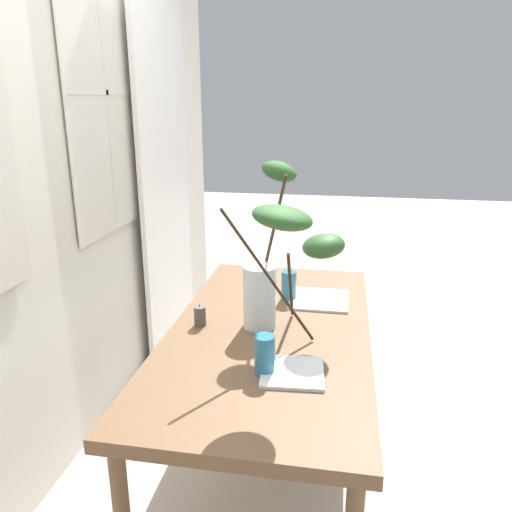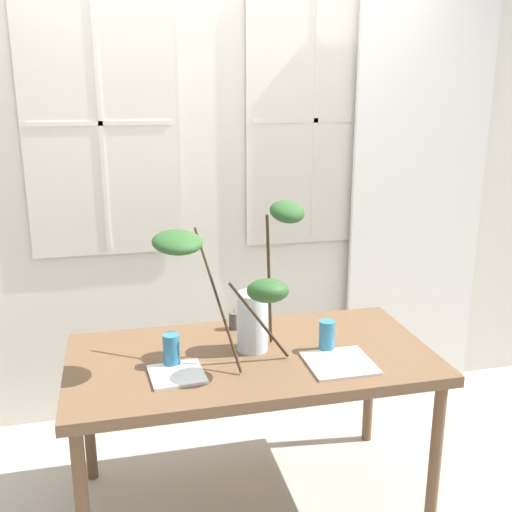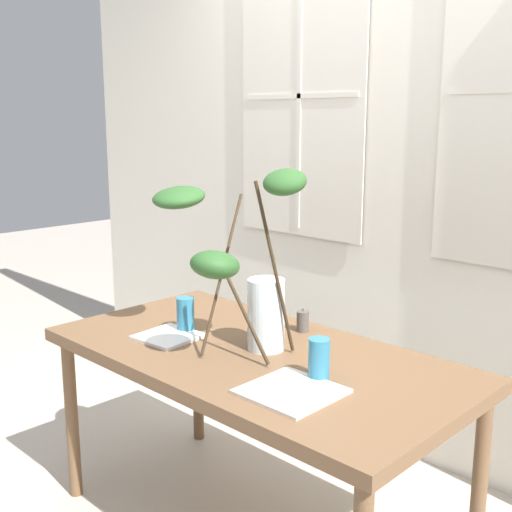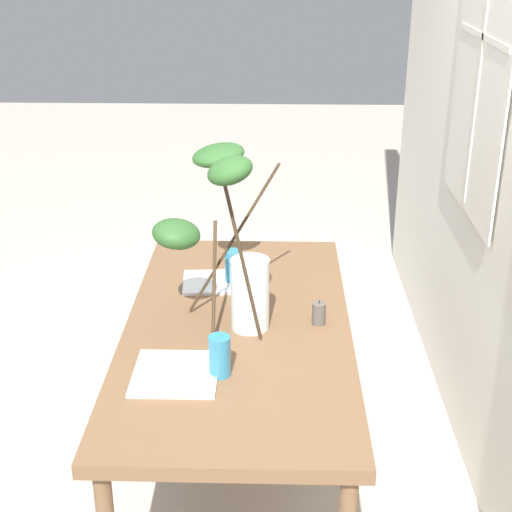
{
  "view_description": "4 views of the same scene",
  "coord_description": "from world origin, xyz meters",
  "px_view_note": "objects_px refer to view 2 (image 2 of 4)",
  "views": [
    {
      "loc": [
        -1.82,
        -0.26,
        1.62
      ],
      "look_at": [
        0.06,
        0.07,
        1.02
      ],
      "focal_mm": 34.85,
      "sensor_mm": 36.0,
      "label": 1
    },
    {
      "loc": [
        -0.53,
        -2.32,
        1.85
      ],
      "look_at": [
        0.04,
        0.07,
        1.15
      ],
      "focal_mm": 42.46,
      "sensor_mm": 36.0,
      "label": 2
    },
    {
      "loc": [
        1.53,
        -1.57,
        1.55
      ],
      "look_at": [
        -0.06,
        0.07,
        1.06
      ],
      "focal_mm": 45.28,
      "sensor_mm": 36.0,
      "label": 3
    },
    {
      "loc": [
        2.34,
        0.13,
        2.03
      ],
      "look_at": [
        0.02,
        0.07,
        1.01
      ],
      "focal_mm": 52.57,
      "sensor_mm": 36.0,
      "label": 4
    }
  ],
  "objects_px": {
    "drinking_glass_blue_left": "(171,350)",
    "dining_table": "(251,368)",
    "plate_square_right": "(339,363)",
    "pillar_candle": "(234,321)",
    "plate_square_left": "(177,374)",
    "vase_with_branches": "(245,288)",
    "drinking_glass_blue_right": "(327,336)"
  },
  "relations": [
    {
      "from": "drinking_glass_blue_right",
      "to": "plate_square_left",
      "type": "height_order",
      "value": "drinking_glass_blue_right"
    },
    {
      "from": "drinking_glass_blue_left",
      "to": "pillar_candle",
      "type": "height_order",
      "value": "drinking_glass_blue_left"
    },
    {
      "from": "dining_table",
      "to": "plate_square_right",
      "type": "distance_m",
      "value": 0.38
    },
    {
      "from": "vase_with_branches",
      "to": "plate_square_right",
      "type": "bearing_deg",
      "value": -21.32
    },
    {
      "from": "dining_table",
      "to": "plate_square_left",
      "type": "xyz_separation_m",
      "value": [
        -0.33,
        -0.13,
        0.07
      ]
    },
    {
      "from": "dining_table",
      "to": "plate_square_right",
      "type": "bearing_deg",
      "value": -28.43
    },
    {
      "from": "plate_square_right",
      "to": "plate_square_left",
      "type": "bearing_deg",
      "value": 175.47
    },
    {
      "from": "drinking_glass_blue_right",
      "to": "pillar_candle",
      "type": "relative_size",
      "value": 1.46
    },
    {
      "from": "drinking_glass_blue_left",
      "to": "pillar_candle",
      "type": "distance_m",
      "value": 0.46
    },
    {
      "from": "vase_with_branches",
      "to": "plate_square_left",
      "type": "xyz_separation_m",
      "value": [
        -0.3,
        -0.09,
        -0.31
      ]
    },
    {
      "from": "dining_table",
      "to": "plate_square_right",
      "type": "xyz_separation_m",
      "value": [
        0.33,
        -0.18,
        0.07
      ]
    },
    {
      "from": "plate_square_left",
      "to": "dining_table",
      "type": "bearing_deg",
      "value": 20.95
    },
    {
      "from": "drinking_glass_blue_left",
      "to": "drinking_glass_blue_right",
      "type": "relative_size",
      "value": 1.01
    },
    {
      "from": "vase_with_branches",
      "to": "plate_square_right",
      "type": "distance_m",
      "value": 0.5
    },
    {
      "from": "drinking_glass_blue_right",
      "to": "plate_square_right",
      "type": "xyz_separation_m",
      "value": [
        0.01,
        -0.14,
        -0.06
      ]
    },
    {
      "from": "plate_square_left",
      "to": "pillar_candle",
      "type": "bearing_deg",
      "value": 52.7
    },
    {
      "from": "vase_with_branches",
      "to": "drinking_glass_blue_left",
      "type": "bearing_deg",
      "value": 179.45
    },
    {
      "from": "plate_square_left",
      "to": "plate_square_right",
      "type": "distance_m",
      "value": 0.67
    },
    {
      "from": "dining_table",
      "to": "pillar_candle",
      "type": "height_order",
      "value": "pillar_candle"
    },
    {
      "from": "drinking_glass_blue_left",
      "to": "pillar_candle",
      "type": "xyz_separation_m",
      "value": [
        0.33,
        0.32,
        -0.03
      ]
    },
    {
      "from": "drinking_glass_blue_left",
      "to": "drinking_glass_blue_right",
      "type": "distance_m",
      "value": 0.67
    },
    {
      "from": "dining_table",
      "to": "vase_with_branches",
      "type": "distance_m",
      "value": 0.38
    },
    {
      "from": "drinking_glass_blue_right",
      "to": "pillar_candle",
      "type": "bearing_deg",
      "value": 136.22
    },
    {
      "from": "drinking_glass_blue_left",
      "to": "dining_table",
      "type": "bearing_deg",
      "value": 5.59
    },
    {
      "from": "drinking_glass_blue_right",
      "to": "plate_square_right",
      "type": "relative_size",
      "value": 0.51
    },
    {
      "from": "plate_square_left",
      "to": "drinking_glass_blue_left",
      "type": "bearing_deg",
      "value": 95.86
    },
    {
      "from": "drinking_glass_blue_right",
      "to": "dining_table",
      "type": "bearing_deg",
      "value": 173.01
    },
    {
      "from": "dining_table",
      "to": "pillar_candle",
      "type": "relative_size",
      "value": 16.62
    },
    {
      "from": "vase_with_branches",
      "to": "plate_square_left",
      "type": "bearing_deg",
      "value": -162.99
    },
    {
      "from": "pillar_candle",
      "to": "plate_square_right",
      "type": "bearing_deg",
      "value": -53.32
    },
    {
      "from": "dining_table",
      "to": "drinking_glass_blue_left",
      "type": "distance_m",
      "value": 0.37
    },
    {
      "from": "pillar_candle",
      "to": "plate_square_left",
      "type": "bearing_deg",
      "value": -127.3
    }
  ]
}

